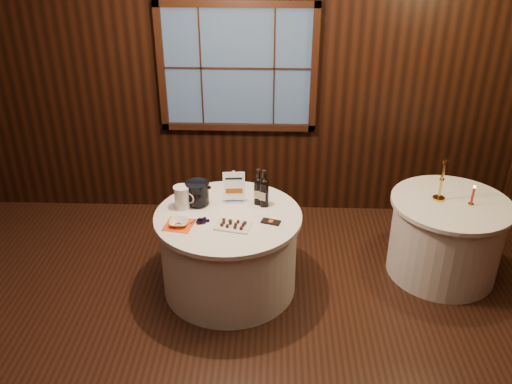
{
  "coord_description": "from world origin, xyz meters",
  "views": [
    {
      "loc": [
        0.38,
        -3.02,
        3.14
      ],
      "look_at": [
        0.25,
        0.9,
        1.05
      ],
      "focal_mm": 38.0,
      "sensor_mm": 36.0,
      "label": 1
    }
  ],
  "objects_px": {
    "sign_stand": "(234,192)",
    "grape_bunch": "(202,221)",
    "glass_pitcher": "(182,197)",
    "red_candle": "(472,197)",
    "chocolate_box": "(271,222)",
    "brass_candlestick": "(441,185)",
    "main_table": "(229,251)",
    "chocolate_plate": "(233,225)",
    "side_table": "(445,237)",
    "ice_bucket": "(198,193)",
    "port_bottle_right": "(264,191)",
    "port_bottle_left": "(258,189)",
    "cracker_bowl": "(179,223)"
  },
  "relations": [
    {
      "from": "side_table",
      "to": "grape_bunch",
      "type": "bearing_deg",
      "value": -168.36
    },
    {
      "from": "chocolate_box",
      "to": "brass_candlestick",
      "type": "bearing_deg",
      "value": 34.42
    },
    {
      "from": "port_bottle_right",
      "to": "red_candle",
      "type": "height_order",
      "value": "port_bottle_right"
    },
    {
      "from": "sign_stand",
      "to": "red_candle",
      "type": "height_order",
      "value": "sign_stand"
    },
    {
      "from": "port_bottle_left",
      "to": "glass_pitcher",
      "type": "relative_size",
      "value": 1.64
    },
    {
      "from": "ice_bucket",
      "to": "grape_bunch",
      "type": "relative_size",
      "value": 1.2
    },
    {
      "from": "chocolate_plate",
      "to": "red_candle",
      "type": "bearing_deg",
      "value": 12.08
    },
    {
      "from": "sign_stand",
      "to": "chocolate_box",
      "type": "distance_m",
      "value": 0.49
    },
    {
      "from": "sign_stand",
      "to": "ice_bucket",
      "type": "bearing_deg",
      "value": -174.39
    },
    {
      "from": "port_bottle_right",
      "to": "chocolate_box",
      "type": "height_order",
      "value": "port_bottle_right"
    },
    {
      "from": "grape_bunch",
      "to": "chocolate_box",
      "type": "bearing_deg",
      "value": 3.32
    },
    {
      "from": "brass_candlestick",
      "to": "red_candle",
      "type": "xyz_separation_m",
      "value": [
        0.26,
        -0.09,
        -0.06
      ]
    },
    {
      "from": "port_bottle_right",
      "to": "chocolate_plate",
      "type": "height_order",
      "value": "port_bottle_right"
    },
    {
      "from": "side_table",
      "to": "port_bottle_right",
      "type": "relative_size",
      "value": 3.12
    },
    {
      "from": "port_bottle_right",
      "to": "ice_bucket",
      "type": "relative_size",
      "value": 1.6
    },
    {
      "from": "main_table",
      "to": "sign_stand",
      "type": "bearing_deg",
      "value": 80.31
    },
    {
      "from": "main_table",
      "to": "side_table",
      "type": "distance_m",
      "value": 2.02
    },
    {
      "from": "side_table",
      "to": "glass_pitcher",
      "type": "xyz_separation_m",
      "value": [
        -2.41,
        -0.2,
        0.49
      ]
    },
    {
      "from": "side_table",
      "to": "chocolate_box",
      "type": "xyz_separation_m",
      "value": [
        -1.63,
        -0.42,
        0.39
      ]
    },
    {
      "from": "port_bottle_left",
      "to": "ice_bucket",
      "type": "relative_size",
      "value": 1.56
    },
    {
      "from": "sign_stand",
      "to": "chocolate_plate",
      "type": "distance_m",
      "value": 0.43
    },
    {
      "from": "chocolate_plate",
      "to": "glass_pitcher",
      "type": "relative_size",
      "value": 1.55
    },
    {
      "from": "sign_stand",
      "to": "port_bottle_left",
      "type": "bearing_deg",
      "value": -9.2
    },
    {
      "from": "side_table",
      "to": "grape_bunch",
      "type": "height_order",
      "value": "grape_bunch"
    },
    {
      "from": "main_table",
      "to": "glass_pitcher",
      "type": "distance_m",
      "value": 0.64
    },
    {
      "from": "sign_stand",
      "to": "grape_bunch",
      "type": "xyz_separation_m",
      "value": [
        -0.24,
        -0.38,
        -0.09
      ]
    },
    {
      "from": "cracker_bowl",
      "to": "brass_candlestick",
      "type": "height_order",
      "value": "brass_candlestick"
    },
    {
      "from": "glass_pitcher",
      "to": "brass_candlestick",
      "type": "bearing_deg",
      "value": 26.05
    },
    {
      "from": "side_table",
      "to": "glass_pitcher",
      "type": "distance_m",
      "value": 2.46
    },
    {
      "from": "chocolate_box",
      "to": "grape_bunch",
      "type": "height_order",
      "value": "grape_bunch"
    },
    {
      "from": "chocolate_plate",
      "to": "chocolate_box",
      "type": "height_order",
      "value": "chocolate_plate"
    },
    {
      "from": "main_table",
      "to": "red_candle",
      "type": "relative_size",
      "value": 6.64
    },
    {
      "from": "sign_stand",
      "to": "brass_candlestick",
      "type": "xyz_separation_m",
      "value": [
        1.85,
        0.12,
        0.03
      ]
    },
    {
      "from": "glass_pitcher",
      "to": "red_candle",
      "type": "relative_size",
      "value": 1.07
    },
    {
      "from": "brass_candlestick",
      "to": "grape_bunch",
      "type": "bearing_deg",
      "value": -166.74
    },
    {
      "from": "port_bottle_right",
      "to": "port_bottle_left",
      "type": "bearing_deg",
      "value": 167.31
    },
    {
      "from": "red_candle",
      "to": "port_bottle_right",
      "type": "bearing_deg",
      "value": -177.49
    },
    {
      "from": "main_table",
      "to": "grape_bunch",
      "type": "height_order",
      "value": "grape_bunch"
    },
    {
      "from": "glass_pitcher",
      "to": "brass_candlestick",
      "type": "xyz_separation_m",
      "value": [
        2.29,
        0.23,
        0.04
      ]
    },
    {
      "from": "sign_stand",
      "to": "red_candle",
      "type": "relative_size",
      "value": 1.61
    },
    {
      "from": "chocolate_plate",
      "to": "grape_bunch",
      "type": "relative_size",
      "value": 1.76
    },
    {
      "from": "red_candle",
      "to": "cracker_bowl",
      "type": "bearing_deg",
      "value": -170.24
    },
    {
      "from": "ice_bucket",
      "to": "chocolate_box",
      "type": "bearing_deg",
      "value": -23.92
    },
    {
      "from": "sign_stand",
      "to": "chocolate_box",
      "type": "relative_size",
      "value": 1.95
    },
    {
      "from": "port_bottle_right",
      "to": "glass_pitcher",
      "type": "distance_m",
      "value": 0.72
    },
    {
      "from": "ice_bucket",
      "to": "grape_bunch",
      "type": "distance_m",
      "value": 0.34
    },
    {
      "from": "cracker_bowl",
      "to": "red_candle",
      "type": "distance_m",
      "value": 2.58
    },
    {
      "from": "main_table",
      "to": "glass_pitcher",
      "type": "relative_size",
      "value": 6.21
    },
    {
      "from": "glass_pitcher",
      "to": "cracker_bowl",
      "type": "height_order",
      "value": "glass_pitcher"
    },
    {
      "from": "sign_stand",
      "to": "main_table",
      "type": "bearing_deg",
      "value": -103.72
    }
  ]
}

